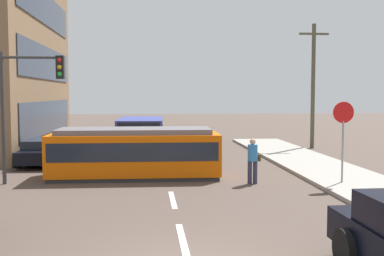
# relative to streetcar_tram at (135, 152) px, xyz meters

# --- Properties ---
(ground_plane) EXTENTS (120.00, 120.00, 0.00)m
(ground_plane) POSITION_rel_streetcar_tram_xyz_m (1.27, -0.21, -1.00)
(ground_plane) COLOR #4F4139
(sidewalk_curb_right) EXTENTS (3.20, 36.00, 0.14)m
(sidewalk_curb_right) POSITION_rel_streetcar_tram_xyz_m (8.07, -4.21, -0.93)
(sidewalk_curb_right) COLOR gray
(sidewalk_curb_right) RESTS_ON ground
(lane_stripe_1) EXTENTS (0.16, 2.40, 0.01)m
(lane_stripe_1) POSITION_rel_streetcar_tram_xyz_m (1.27, -8.21, -1.00)
(lane_stripe_1) COLOR silver
(lane_stripe_1) RESTS_ON ground
(lane_stripe_2) EXTENTS (0.16, 2.40, 0.01)m
(lane_stripe_2) POSITION_rel_streetcar_tram_xyz_m (1.27, -4.21, -1.00)
(lane_stripe_2) COLOR silver
(lane_stripe_2) RESTS_ON ground
(lane_stripe_3) EXTENTS (0.16, 2.40, 0.01)m
(lane_stripe_3) POSITION_rel_streetcar_tram_xyz_m (1.27, 6.00, -1.00)
(lane_stripe_3) COLOR silver
(lane_stripe_3) RESTS_ON ground
(lane_stripe_4) EXTENTS (0.16, 2.40, 0.01)m
(lane_stripe_4) POSITION_rel_streetcar_tram_xyz_m (1.27, 12.00, -1.00)
(lane_stripe_4) COLOR silver
(lane_stripe_4) RESTS_ON ground
(streetcar_tram) EXTENTS (6.66, 2.66, 1.94)m
(streetcar_tram) POSITION_rel_streetcar_tram_xyz_m (0.00, 0.00, 0.00)
(streetcar_tram) COLOR #E45905
(streetcar_tram) RESTS_ON ground
(city_bus) EXTENTS (2.69, 5.53, 1.87)m
(city_bus) POSITION_rel_streetcar_tram_xyz_m (0.13, 9.04, 0.07)
(city_bus) COLOR #333D8A
(city_bus) RESTS_ON ground
(pedestrian_crossing) EXTENTS (0.51, 0.36, 1.67)m
(pedestrian_crossing) POSITION_rel_streetcar_tram_xyz_m (4.33, -1.87, -0.06)
(pedestrian_crossing) COLOR #2D2F48
(pedestrian_crossing) RESTS_ON ground
(parked_sedan_mid) EXTENTS (2.08, 4.57, 1.19)m
(parked_sedan_mid) POSITION_rel_streetcar_tram_xyz_m (-4.27, 3.96, -0.38)
(parked_sedan_mid) COLOR black
(parked_sedan_mid) RESTS_ON ground
(stop_sign) EXTENTS (0.76, 0.07, 2.88)m
(stop_sign) POSITION_rel_streetcar_tram_xyz_m (7.44, -2.56, 1.19)
(stop_sign) COLOR gray
(stop_sign) RESTS_ON sidewalk_curb_right
(traffic_light_mast) EXTENTS (2.28, 0.33, 4.81)m
(traffic_light_mast) POSITION_rel_streetcar_tram_xyz_m (-3.83, -1.04, 2.35)
(traffic_light_mast) COLOR #333333
(traffic_light_mast) RESTS_ON ground
(utility_pole_mid) EXTENTS (1.80, 0.24, 7.49)m
(utility_pole_mid) POSITION_rel_streetcar_tram_xyz_m (10.50, 9.01, 2.92)
(utility_pole_mid) COLOR #514D3A
(utility_pole_mid) RESTS_ON ground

